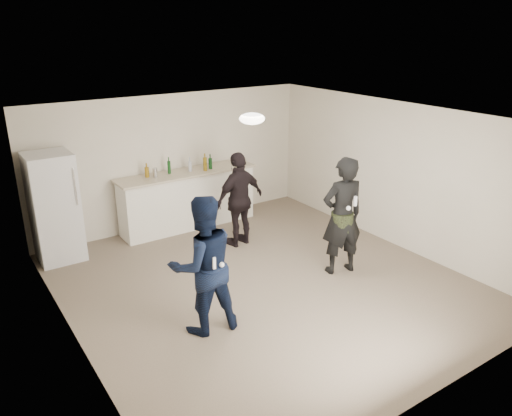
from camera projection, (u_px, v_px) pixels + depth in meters
floor at (263, 283)px, 7.57m from camera, size 6.00×6.00×0.00m
ceiling at (264, 118)px, 6.70m from camera, size 6.00×6.00×0.00m
wall_back at (174, 161)px, 9.46m from camera, size 6.00×0.00×6.00m
wall_front at (442, 294)px, 4.80m from camera, size 6.00×0.00×6.00m
wall_left at (66, 252)px, 5.69m from camera, size 0.00×6.00×6.00m
wall_right at (395, 175)px, 8.57m from camera, size 0.00×6.00×6.00m
counter at (188, 200)px, 9.51m from camera, size 2.60×0.56×1.05m
counter_top at (187, 173)px, 9.32m from camera, size 2.68×0.64×0.04m
fridge at (54, 208)px, 8.06m from camera, size 0.70×0.70×1.80m
fridge_handle at (75, 187)px, 7.78m from camera, size 0.02×0.02×0.60m
ceiling_dome at (252, 119)px, 6.95m from camera, size 0.36×0.36×0.16m
shaker at (155, 173)px, 8.97m from camera, size 0.08×0.08×0.17m
man at (203, 265)px, 6.14m from camera, size 0.96×0.79×1.80m
woman at (342, 216)px, 7.61m from camera, size 0.76×0.59×1.87m
camo_shorts at (342, 221)px, 7.64m from camera, size 0.34×0.34×0.28m
spectator at (240, 199)px, 8.62m from camera, size 1.03×0.54×1.67m
remote_man at (214, 263)px, 5.87m from camera, size 0.04×0.04×0.15m
nunchuk_man at (222, 265)px, 5.98m from camera, size 0.07×0.07×0.07m
remote_woman at (355, 201)px, 7.31m from camera, size 0.04×0.04×0.15m
nunchuk_woman at (349, 208)px, 7.31m from camera, size 0.07×0.07×0.07m
bottle_cluster at (186, 167)px, 9.26m from camera, size 1.29×0.29×0.25m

